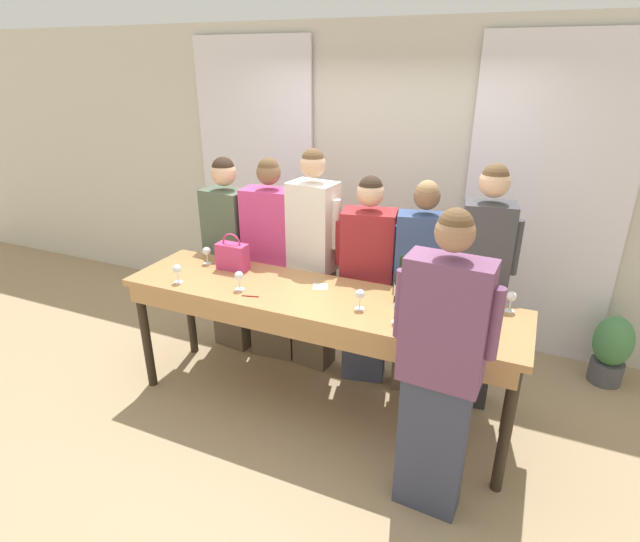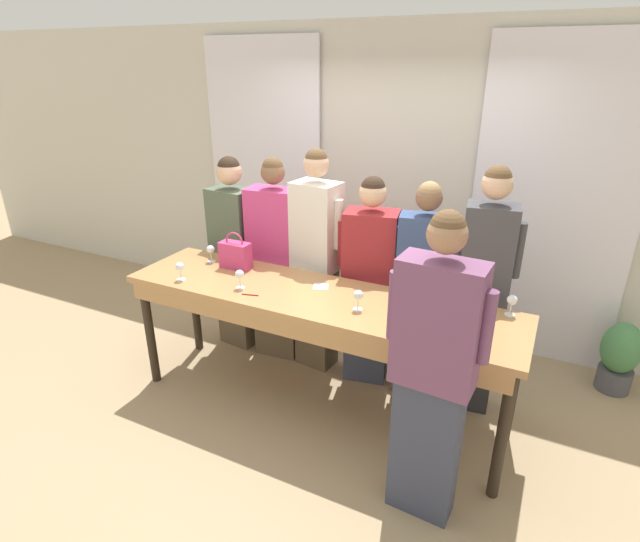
% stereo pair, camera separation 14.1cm
% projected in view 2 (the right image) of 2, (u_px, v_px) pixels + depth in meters
% --- Properties ---
extents(ground_plane, '(18.00, 18.00, 0.00)m').
position_uv_depth(ground_plane, '(316.00, 406.00, 3.85)').
color(ground_plane, tan).
extents(wall_back, '(12.00, 0.06, 2.80)m').
position_uv_depth(wall_back, '(393.00, 184.00, 4.63)').
color(wall_back, beige).
rests_on(wall_back, ground_plane).
extents(curtain_panel_left, '(1.27, 0.03, 2.69)m').
position_uv_depth(curtain_panel_left, '(265.00, 178.00, 5.16)').
color(curtain_panel_left, white).
rests_on(curtain_panel_left, ground_plane).
extents(curtain_panel_right, '(1.27, 0.03, 2.69)m').
position_uv_depth(curtain_panel_right, '(552.00, 210.00, 4.04)').
color(curtain_panel_right, white).
rests_on(curtain_panel_right, ground_plane).
extents(tasting_bar, '(2.85, 0.71, 0.96)m').
position_uv_depth(tasting_bar, '(314.00, 308.00, 3.49)').
color(tasting_bar, '#B27F4C').
rests_on(tasting_bar, ground_plane).
extents(wine_bottle, '(0.08, 0.08, 0.33)m').
position_uv_depth(wine_bottle, '(400.00, 287.00, 3.31)').
color(wine_bottle, black).
rests_on(wine_bottle, tasting_bar).
extents(handbag, '(0.24, 0.12, 0.29)m').
position_uv_depth(handbag, '(235.00, 255.00, 3.88)').
color(handbag, '#C63870').
rests_on(handbag, tasting_bar).
extents(wine_glass_front_left, '(0.07, 0.07, 0.14)m').
position_uv_depth(wine_glass_front_left, '(180.00, 267.00, 3.67)').
color(wine_glass_front_left, white).
rests_on(wine_glass_front_left, tasting_bar).
extents(wine_glass_front_mid, '(0.07, 0.07, 0.14)m').
position_uv_depth(wine_glass_front_mid, '(447.00, 294.00, 3.24)').
color(wine_glass_front_mid, white).
rests_on(wine_glass_front_mid, tasting_bar).
extents(wine_glass_front_right, '(0.07, 0.07, 0.14)m').
position_uv_depth(wine_glass_front_right, '(469.00, 334.00, 2.77)').
color(wine_glass_front_right, white).
rests_on(wine_glass_front_right, tasting_bar).
extents(wine_glass_center_left, '(0.07, 0.07, 0.14)m').
position_uv_depth(wine_glass_center_left, '(428.00, 319.00, 2.93)').
color(wine_glass_center_left, white).
rests_on(wine_glass_center_left, tasting_bar).
extents(wine_glass_center_mid, '(0.07, 0.07, 0.14)m').
position_uv_depth(wine_glass_center_mid, '(512.00, 301.00, 3.16)').
color(wine_glass_center_mid, white).
rests_on(wine_glass_center_mid, tasting_bar).
extents(wine_glass_center_right, '(0.07, 0.07, 0.14)m').
position_uv_depth(wine_glass_center_right, '(240.00, 275.00, 3.53)').
color(wine_glass_center_right, white).
rests_on(wine_glass_center_right, tasting_bar).
extents(wine_glass_back_left, '(0.07, 0.07, 0.14)m').
position_uv_depth(wine_glass_back_left, '(358.00, 296.00, 3.22)').
color(wine_glass_back_left, white).
rests_on(wine_glass_back_left, tasting_bar).
extents(wine_glass_back_mid, '(0.07, 0.07, 0.14)m').
position_uv_depth(wine_glass_back_mid, '(395.00, 309.00, 3.05)').
color(wine_glass_back_mid, white).
rests_on(wine_glass_back_mid, tasting_bar).
extents(wine_glass_back_right, '(0.07, 0.07, 0.14)m').
position_uv_depth(wine_glass_back_right, '(211.00, 250.00, 4.00)').
color(wine_glass_back_right, white).
rests_on(wine_glass_back_right, tasting_bar).
extents(napkin, '(0.14, 0.14, 0.00)m').
position_uv_depth(napkin, '(321.00, 287.00, 3.59)').
color(napkin, white).
rests_on(napkin, tasting_bar).
extents(pen, '(0.12, 0.04, 0.01)m').
position_uv_depth(pen, '(250.00, 295.00, 3.46)').
color(pen, maroon).
rests_on(pen, tasting_bar).
extents(guest_olive_jacket, '(0.50, 0.30, 1.74)m').
position_uv_depth(guest_olive_jacket, '(235.00, 252.00, 4.40)').
color(guest_olive_jacket, brown).
rests_on(guest_olive_jacket, ground_plane).
extents(guest_pink_top, '(0.56, 0.28, 1.77)m').
position_uv_depth(guest_pink_top, '(276.00, 261.00, 4.23)').
color(guest_pink_top, brown).
rests_on(guest_pink_top, ground_plane).
extents(guest_cream_sweater, '(0.48, 0.30, 1.86)m').
position_uv_depth(guest_cream_sweater, '(316.00, 261.00, 4.05)').
color(guest_cream_sweater, brown).
rests_on(guest_cream_sweater, ground_plane).
extents(guest_striped_shirt, '(0.52, 0.34, 1.70)m').
position_uv_depth(guest_striped_shirt, '(369.00, 282.00, 3.90)').
color(guest_striped_shirt, '#383D51').
rests_on(guest_striped_shirt, ground_plane).
extents(guest_navy_coat, '(0.50, 0.28, 1.70)m').
position_uv_depth(guest_navy_coat, '(421.00, 290.00, 3.72)').
color(guest_navy_coat, brown).
rests_on(guest_navy_coat, ground_plane).
extents(guest_beige_cap, '(0.46, 0.29, 1.85)m').
position_uv_depth(guest_beige_cap, '(482.00, 291.00, 3.51)').
color(guest_beige_cap, '#28282D').
rests_on(guest_beige_cap, ground_plane).
extents(host_pouring, '(0.55, 0.24, 1.83)m').
position_uv_depth(host_pouring, '(433.00, 373.00, 2.62)').
color(host_pouring, '#383D51').
rests_on(host_pouring, ground_plane).
extents(potted_plant, '(0.30, 0.30, 0.60)m').
position_uv_depth(potted_plant, '(620.00, 356.00, 3.94)').
color(potted_plant, '#4C4C51').
rests_on(potted_plant, ground_plane).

